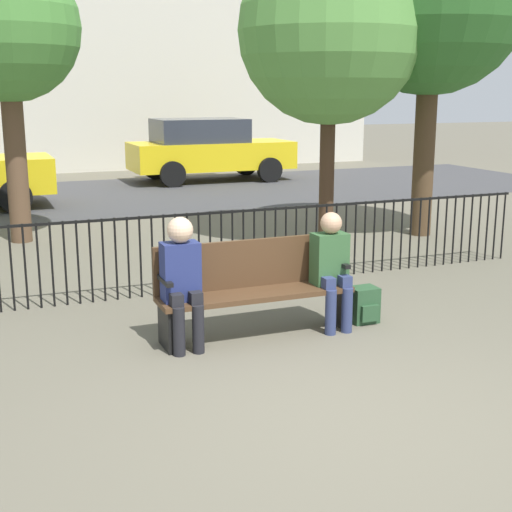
# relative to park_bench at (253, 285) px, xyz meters

# --- Properties ---
(ground_plane) EXTENTS (80.00, 80.00, 0.00)m
(ground_plane) POSITION_rel_park_bench_xyz_m (0.00, -2.04, -0.50)
(ground_plane) COLOR #605B4C
(park_bench) EXTENTS (1.91, 0.45, 0.92)m
(park_bench) POSITION_rel_park_bench_xyz_m (0.00, 0.00, 0.00)
(park_bench) COLOR #4C331E
(park_bench) RESTS_ON ground
(seated_person_0) EXTENTS (0.34, 0.39, 1.23)m
(seated_person_0) POSITION_rel_park_bench_xyz_m (-0.74, -0.13, 0.20)
(seated_person_0) COLOR black
(seated_person_0) RESTS_ON ground
(seated_person_1) EXTENTS (0.34, 0.39, 1.17)m
(seated_person_1) POSITION_rel_park_bench_xyz_m (0.78, -0.13, 0.16)
(seated_person_1) COLOR navy
(seated_person_1) RESTS_ON ground
(backpack) EXTENTS (0.27, 0.27, 0.37)m
(backpack) POSITION_rel_park_bench_xyz_m (1.19, -0.09, -0.32)
(backpack) COLOR #284C2D
(backpack) RESTS_ON ground
(fence_railing) EXTENTS (9.01, 0.03, 0.95)m
(fence_railing) POSITION_rel_park_bench_xyz_m (-0.02, 1.66, 0.06)
(fence_railing) COLOR black
(fence_railing) RESTS_ON ground
(tree_0) EXTENTS (2.20, 2.20, 4.35)m
(tree_0) POSITION_rel_park_bench_xyz_m (-1.76, 5.44, 2.70)
(tree_0) COLOR brown
(tree_0) RESTS_ON ground
(tree_2) EXTENTS (2.77, 2.77, 4.58)m
(tree_2) POSITION_rel_park_bench_xyz_m (2.72, 3.70, 2.68)
(tree_2) COLOR #422D1E
(tree_2) RESTS_ON ground
(street_surface) EXTENTS (24.00, 6.00, 0.01)m
(street_surface) POSITION_rel_park_bench_xyz_m (0.00, 9.96, -0.49)
(street_surface) COLOR #3D3D3F
(street_surface) RESTS_ON ground
(parked_car_1) EXTENTS (4.20, 1.94, 1.62)m
(parked_car_1) POSITION_rel_park_bench_xyz_m (3.41, 11.71, 0.34)
(parked_car_1) COLOR yellow
(parked_car_1) RESTS_ON ground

